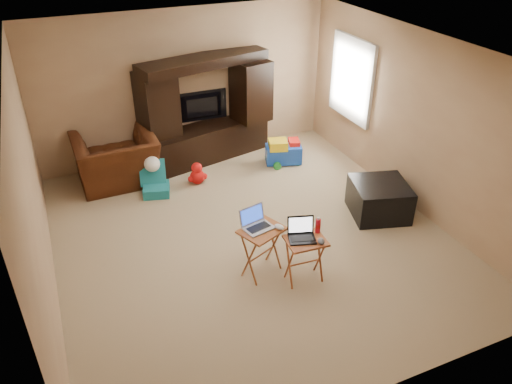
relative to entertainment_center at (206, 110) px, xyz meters
name	(u,v)px	position (x,y,z in m)	size (l,w,h in m)	color
floor	(250,235)	(-0.24, -2.45, -0.89)	(5.50, 5.50, 0.00)	tan
ceiling	(249,51)	(-0.24, -2.45, 1.61)	(5.50, 5.50, 0.00)	silver
wall_back	(186,85)	(-0.24, 0.30, 0.36)	(5.00, 5.00, 0.00)	tan
wall_front	(383,294)	(-0.24, -5.20, 0.36)	(5.00, 5.00, 0.00)	tan
wall_left	(32,195)	(-2.74, -2.45, 0.36)	(5.50, 5.50, 0.00)	tan
wall_right	(414,121)	(2.26, -2.45, 0.36)	(5.50, 5.50, 0.00)	tan
window_pane	(353,79)	(2.24, -0.90, 0.51)	(1.20, 1.20, 0.00)	white
window_frame	(352,79)	(2.22, -0.90, 0.51)	(0.06, 1.14, 1.34)	white
entertainment_center	(206,110)	(0.00, 0.00, 0.00)	(2.18, 0.55, 1.78)	black
television	(202,107)	(0.00, 0.21, -0.04)	(0.91, 0.12, 0.52)	black
recliner	(117,160)	(-1.60, -0.28, -0.49)	(1.23, 1.07, 0.80)	#4A2610
child_rocker	(155,179)	(-1.14, -0.87, -0.63)	(0.39, 0.45, 0.52)	#177683
plush_toy	(197,173)	(-0.46, -0.80, -0.71)	(0.33, 0.28, 0.37)	red
push_toy	(283,151)	(1.11, -0.72, -0.66)	(0.61, 0.43, 0.46)	blue
ottoman	(379,199)	(1.66, -2.68, -0.65)	(0.76, 0.76, 0.49)	black
tray_table_left	(262,251)	(-0.41, -3.20, -0.57)	(0.49, 0.39, 0.64)	#A55128
tray_table_right	(305,260)	(0.00, -3.53, -0.60)	(0.45, 0.36, 0.59)	#A45227
laptop_left	(258,220)	(-0.44, -3.17, -0.13)	(0.33, 0.28, 0.24)	#A5A5A9
laptop_right	(302,231)	(-0.04, -3.51, -0.18)	(0.31, 0.26, 0.24)	black
mouse_left	(279,227)	(-0.22, -3.27, -0.23)	(0.08, 0.13, 0.05)	silver
mouse_right	(321,241)	(0.13, -3.65, -0.28)	(0.08, 0.12, 0.05)	#404045
water_bottle	(318,226)	(0.19, -3.45, -0.21)	(0.06, 0.06, 0.18)	red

